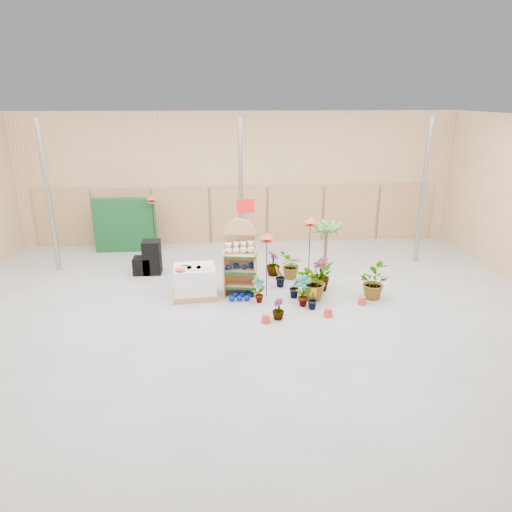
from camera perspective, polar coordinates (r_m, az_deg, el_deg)
The scene contains 24 objects.
room at distance 10.97m, azimuth -1.35°, elevation 4.93°, with size 15.20×12.10×4.70m.
display_shelf at distance 11.86m, azimuth -2.04°, elevation -0.52°, with size 0.92×0.66×2.01m.
teddy_bears at distance 11.66m, azimuth -1.91°, elevation 0.96°, with size 0.74×0.20×0.32m.
gazing_balls_shelf at distance 11.80m, azimuth -2.01°, elevation -1.28°, with size 0.74×0.25×0.14m.
gazing_balls_floor at distance 11.79m, azimuth -1.88°, elevation -5.06°, with size 0.63×0.39×0.15m.
pallet_stack at distance 11.95m, azimuth -7.64°, elevation -3.16°, with size 1.22×1.05×0.85m.
charcoal_planters at distance 13.70m, azimuth -13.25°, elevation -0.48°, with size 0.80×0.50×1.00m.
trellis_stock at distance 15.79m, azimuth -16.03°, elevation 3.74°, with size 2.00×0.30×1.80m, color #0F401B.
offer_sign at distance 13.14m, azimuth -1.33°, elevation 4.46°, with size 0.50×0.08×2.20m.
bird_table_front at distance 11.42m, azimuth 1.37°, elevation 2.34°, with size 0.34×0.34×1.73m.
bird_table_right at distance 12.23m, azimuth 6.82°, elevation 4.26°, with size 0.34×0.34×1.93m.
bird_table_back at distance 14.96m, azimuth -12.91°, elevation 6.95°, with size 0.34×0.34×2.00m.
palm at distance 13.40m, azimuth 8.81°, elevation 3.56°, with size 0.70×0.70×1.60m.
potted_plant_0 at distance 11.48m, azimuth 0.37°, elevation -4.26°, with size 0.36×0.25×0.69m, color #437F34.
potted_plant_1 at distance 11.84m, azimuth 4.93°, elevation -3.88°, with size 0.32×0.25×0.57m, color #437F34.
potted_plant_2 at distance 11.75m, azimuth 7.27°, elevation -3.00°, with size 0.91×0.79×1.02m, color #437F34.
potted_plant_3 at distance 12.30m, azimuth 8.03°, elevation -2.25°, with size 0.51×0.51×0.91m, color #437F34.
potted_plant_5 at distance 12.44m, azimuth 2.96°, elevation -2.60°, with size 0.33×0.27×0.60m, color #437F34.
potted_plant_6 at distance 13.01m, azimuth 4.39°, elevation -1.20°, with size 0.71×0.61×0.78m, color #437F34.
potted_plant_7 at distance 10.71m, azimuth 2.80°, elevation -6.63°, with size 0.29×0.29×0.51m, color #437F34.
potted_plant_8 at distance 11.35m, azimuth 5.84°, elevation -4.35°, with size 0.42×0.29×0.81m, color #437F34.
potted_plant_9 at distance 11.29m, azimuth 7.03°, elevation -5.33°, with size 0.28×0.23×0.51m, color #437F34.
potted_plant_10 at distance 12.10m, azimuth 14.31°, elevation -3.10°, with size 0.81×0.70×0.90m, color #437F34.
potted_plant_11 at distance 13.23m, azimuth 2.16°, elevation -0.96°, with size 0.40×0.40×0.71m, color #437F34.
Camera 1 is at (-0.50, -9.71, 4.94)m, focal length 32.00 mm.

